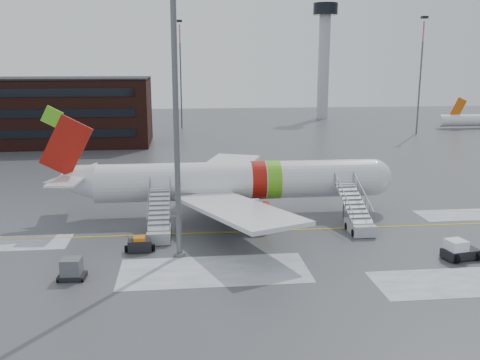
{
  "coord_description": "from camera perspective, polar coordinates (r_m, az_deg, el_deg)",
  "views": [
    {
      "loc": [
        -8.18,
        -47.21,
        15.21
      ],
      "look_at": [
        -2.65,
        2.78,
        4.0
      ],
      "focal_mm": 40.0,
      "sensor_mm": 36.0,
      "label": 1
    }
  ],
  "objects": [
    {
      "name": "light_mast_far_n",
      "position": [
        125.22,
        -6.37,
        11.86
      ],
      "size": [
        1.2,
        1.2,
        24.25
      ],
      "color": "#595B60",
      "rests_on": "ground"
    },
    {
      "name": "control_tower",
      "position": [
        147.29,
        8.97,
        13.79
      ],
      "size": [
        6.4,
        6.4,
        30.0
      ],
      "color": "#B2B5BA",
      "rests_on": "ground"
    },
    {
      "name": "light_mast_near",
      "position": [
        40.63,
        -6.91,
        9.37
      ],
      "size": [
        1.2,
        1.2,
        25.13
      ],
      "color": "#595B60",
      "rests_on": "ground"
    },
    {
      "name": "airstair_aft",
      "position": [
        47.65,
        -8.61,
        -4.85
      ],
      "size": [
        2.05,
        7.7,
        3.48
      ],
      "color": "#A3A5AA",
      "rests_on": "ground"
    },
    {
      "name": "baggage_tractor",
      "position": [
        44.63,
        -10.64,
        -6.85
      ],
      "size": [
        2.47,
        1.2,
        1.27
      ],
      "color": "black",
      "rests_on": "ground"
    },
    {
      "name": "airliner",
      "position": [
        53.51,
        -1.25,
        -0.17
      ],
      "size": [
        35.03,
        32.97,
        11.18
      ],
      "color": "white",
      "rests_on": "ground"
    },
    {
      "name": "light_mast_far_ne",
      "position": [
        120.2,
        18.74,
        11.26
      ],
      "size": [
        1.2,
        1.2,
        24.25
      ],
      "color": "#595B60",
      "rests_on": "ground"
    },
    {
      "name": "pushback_tug",
      "position": [
        45.59,
        22.33,
        -6.97
      ],
      "size": [
        3.02,
        2.48,
        1.59
      ],
      "color": "black",
      "rests_on": "ground"
    },
    {
      "name": "ground",
      "position": [
        50.27,
        3.37,
        -5.07
      ],
      "size": [
        260.0,
        260.0,
        0.0
      ],
      "primitive_type": "plane",
      "color": "#494C4F",
      "rests_on": "ground"
    },
    {
      "name": "uld_container",
      "position": [
        40.35,
        -17.51,
        -9.09
      ],
      "size": [
        1.96,
        1.48,
        1.54
      ],
      "color": "black",
      "rests_on": "ground"
    },
    {
      "name": "airstair_fwd",
      "position": [
        50.18,
        12.42,
        -4.11
      ],
      "size": [
        2.05,
        7.7,
        3.48
      ],
      "color": "#B1B4B9",
      "rests_on": "ground"
    }
  ]
}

